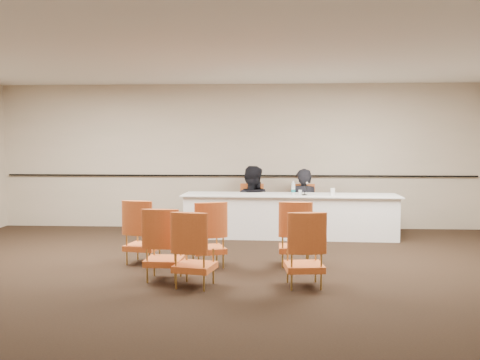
% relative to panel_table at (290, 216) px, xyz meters
% --- Properties ---
extents(floor, '(10.00, 10.00, 0.00)m').
position_rel_panel_table_xyz_m(floor, '(-1.04, -2.92, -0.41)').
color(floor, black).
rests_on(floor, ground).
extents(ceiling, '(10.00, 10.00, 0.00)m').
position_rel_panel_table_xyz_m(ceiling, '(-1.04, -2.92, 2.59)').
color(ceiling, silver).
rests_on(ceiling, ground).
extents(wall_back, '(10.00, 0.04, 3.00)m').
position_rel_panel_table_xyz_m(wall_back, '(-1.04, 1.08, 1.09)').
color(wall_back, beige).
rests_on(wall_back, ground).
extents(wall_rail, '(9.80, 0.04, 0.03)m').
position_rel_panel_table_xyz_m(wall_rail, '(-1.04, 1.04, 0.69)').
color(wall_rail, black).
rests_on(wall_rail, wall_back).
extents(panel_table, '(4.08, 1.08, 0.81)m').
position_rel_panel_table_xyz_m(panel_table, '(0.00, 0.00, 0.00)').
color(panel_table, white).
rests_on(panel_table, ground).
extents(panelist_main, '(0.63, 0.42, 1.72)m').
position_rel_panel_table_xyz_m(panelist_main, '(0.28, 0.58, 0.01)').
color(panelist_main, black).
rests_on(panelist_main, ground).
extents(panelist_main_chair, '(0.52, 0.52, 0.95)m').
position_rel_panel_table_xyz_m(panelist_main_chair, '(0.28, 0.58, 0.07)').
color(panelist_main_chair, '#BE4E22').
rests_on(panelist_main_chair, ground).
extents(panelist_second, '(0.98, 0.83, 1.79)m').
position_rel_panel_table_xyz_m(panelist_second, '(-0.75, 0.62, 0.02)').
color(panelist_second, black).
rests_on(panelist_second, ground).
extents(panelist_second_chair, '(0.52, 0.52, 0.95)m').
position_rel_panel_table_xyz_m(panelist_second_chair, '(-0.75, 0.62, 0.07)').
color(panelist_second_chair, '#BE4E22').
rests_on(panelist_second_chair, ground).
extents(papers, '(0.37, 0.33, 0.00)m').
position_rel_panel_table_xyz_m(papers, '(0.40, -0.12, 0.41)').
color(papers, white).
rests_on(papers, panel_table).
extents(microphone, '(0.15, 0.20, 0.25)m').
position_rel_panel_table_xyz_m(microphone, '(0.27, -0.16, 0.53)').
color(microphone, black).
rests_on(microphone, panel_table).
extents(water_bottle, '(0.09, 0.09, 0.25)m').
position_rel_panel_table_xyz_m(water_bottle, '(0.06, -0.04, 0.53)').
color(water_bottle, teal).
rests_on(water_bottle, panel_table).
extents(drinking_glass, '(0.08, 0.08, 0.10)m').
position_rel_panel_table_xyz_m(drinking_glass, '(0.18, -0.13, 0.46)').
color(drinking_glass, silver).
rests_on(drinking_glass, panel_table).
extents(coffee_cup, '(0.10, 0.10, 0.13)m').
position_rel_panel_table_xyz_m(coffee_cup, '(0.78, -0.15, 0.47)').
color(coffee_cup, white).
rests_on(coffee_cup, panel_table).
extents(aud_chair_front_left, '(0.59, 0.59, 0.95)m').
position_rel_panel_table_xyz_m(aud_chair_front_left, '(-2.25, -2.32, 0.07)').
color(aud_chair_front_left, '#BE4E22').
rests_on(aud_chair_front_left, ground).
extents(aud_chair_front_mid, '(0.64, 0.64, 0.95)m').
position_rel_panel_table_xyz_m(aud_chair_front_mid, '(-1.27, -2.48, 0.07)').
color(aud_chair_front_mid, '#BE4E22').
rests_on(aud_chair_front_mid, ground).
extents(aud_chair_front_right, '(0.51, 0.51, 0.95)m').
position_rel_panel_table_xyz_m(aud_chair_front_right, '(-0.01, -2.35, 0.07)').
color(aud_chair_front_right, '#BE4E22').
rests_on(aud_chair_front_right, ground).
extents(aud_chair_back_left, '(0.52, 0.52, 0.95)m').
position_rel_panel_table_xyz_m(aud_chair_back_left, '(-1.75, -3.26, 0.07)').
color(aud_chair_back_left, '#BE4E22').
rests_on(aud_chair_back_left, ground).
extents(aud_chair_back_mid, '(0.60, 0.60, 0.95)m').
position_rel_panel_table_xyz_m(aud_chair_back_mid, '(-1.31, -3.57, 0.07)').
color(aud_chair_back_mid, '#BE4E22').
rests_on(aud_chair_back_mid, ground).
extents(aud_chair_back_right, '(0.55, 0.55, 0.95)m').
position_rel_panel_table_xyz_m(aud_chair_back_right, '(0.05, -3.49, 0.07)').
color(aud_chair_back_right, '#BE4E22').
rests_on(aud_chair_back_right, ground).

